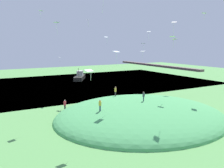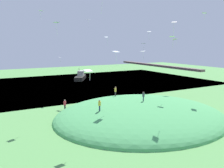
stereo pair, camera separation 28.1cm
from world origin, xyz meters
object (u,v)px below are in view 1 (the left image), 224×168
object	(u,v)px
boat_on_lake	(80,77)
kite_13	(88,20)
person_near_shore	(144,95)
person_on_hilltop	(115,90)
kite_1	(143,44)
kite_0	(149,32)
kite_10	(174,23)
kite_4	(60,58)
kite_6	(204,13)
kite_7	(57,23)
kite_12	(143,52)
kite_5	(173,37)
person_walking_path	(65,104)
person_with_child	(100,104)
kite_14	(174,39)
kite_2	(41,11)
kite_3	(116,52)
kite_8	(89,71)
kite_9	(106,38)

from	to	relation	value
boat_on_lake	kite_13	size ratio (longest dim) A/B	5.78
person_near_shore	person_on_hilltop	bearing A→B (deg)	61.23
kite_1	kite_0	bearing A→B (deg)	1.89
kite_10	kite_13	distance (m)	17.66
person_on_hilltop	kite_4	distance (m)	13.31
person_on_hilltop	kite_6	size ratio (longest dim) A/B	1.36
boat_on_lake	kite_1	world-z (taller)	kite_1
kite_7	kite_12	bearing A→B (deg)	112.66
person_near_shore	kite_5	bearing A→B (deg)	-125.00
kite_10	person_walking_path	bearing A→B (deg)	-116.55
boat_on_lake	person_walking_path	distance (m)	37.32
person_with_child	kite_1	bearing A→B (deg)	-53.55
person_on_hilltop	kite_13	bearing A→B (deg)	-173.97
kite_14	kite_5	bearing A→B (deg)	-45.07
kite_2	kite_6	world-z (taller)	kite_2
kite_3	kite_14	bearing A→B (deg)	110.69
person_on_hilltop	person_with_child	bearing A→B (deg)	-45.06
kite_0	kite_8	size ratio (longest dim) A/B	1.74
person_near_shore	kite_6	bearing A→B (deg)	-38.43
kite_9	kite_4	bearing A→B (deg)	-103.20
kite_0	kite_8	xyz separation A→B (m)	(20.20, -24.27, -5.69)
kite_3	kite_9	size ratio (longest dim) A/B	1.17
kite_5	kite_8	distance (m)	12.77
boat_on_lake	kite_9	world-z (taller)	kite_9
person_with_child	kite_12	xyz separation A→B (m)	(-15.65, 19.14, 6.72)
boat_on_lake	kite_7	size ratio (longest dim) A/B	4.53
person_walking_path	kite_0	distance (m)	26.15
kite_8	kite_12	xyz separation A→B (m)	(-20.92, 23.13, 1.25)
person_near_shore	kite_14	xyz separation A→B (m)	(-6.78, 12.77, 9.06)
person_on_hilltop	kite_0	xyz separation A→B (m)	(-7.33, 13.24, 11.12)
person_near_shore	kite_8	size ratio (longest dim) A/B	1.28
boat_on_lake	person_with_child	bearing A→B (deg)	-167.92
kite_10	kite_12	distance (m)	15.47
person_near_shore	person_with_child	world-z (taller)	person_near_shore
person_with_child	kite_5	xyz separation A→B (m)	(5.42, 8.19, 9.30)
kite_0	kite_3	bearing A→B (deg)	-50.08
kite_6	kite_8	xyz separation A→B (m)	(5.24, -24.56, -8.32)
person_walking_path	kite_14	xyz separation A→B (m)	(3.02, 22.63, 11.38)
boat_on_lake	person_walking_path	world-z (taller)	boat_on_lake
kite_7	kite_9	distance (m)	16.04
person_on_hilltop	kite_0	bearing A→B (deg)	116.78
kite_8	kite_9	bearing A→B (deg)	147.01
person_on_hilltop	kite_13	xyz separation A→B (m)	(-8.94, -1.29, 13.27)
kite_12	kite_13	bearing A→B (deg)	-93.75
boat_on_lake	person_near_shore	bearing A→B (deg)	-158.06
kite_8	kite_7	bearing A→B (deg)	-179.63
person_on_hilltop	kite_1	distance (m)	18.21
kite_0	kite_12	bearing A→B (deg)	-122.53
person_on_hilltop	kite_3	distance (m)	10.98
person_walking_path	kite_10	xyz separation A→B (m)	(8.51, 17.03, 14.00)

